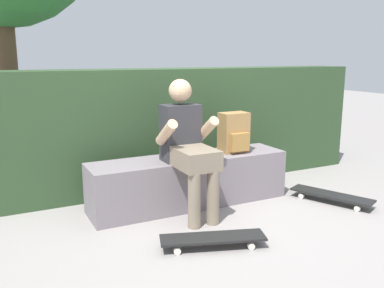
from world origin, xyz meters
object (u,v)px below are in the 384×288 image
person_skater (187,143)px  skateboard_beside_bench (331,195)px  skateboard_near_person (213,238)px  backpack_on_bench (234,133)px  bench_main (190,181)px

person_skater → skateboard_beside_bench: size_ratio=1.51×
skateboard_near_person → skateboard_beside_bench: size_ratio=1.01×
person_skater → backpack_on_bench: bearing=18.5°
bench_main → skateboard_beside_bench: bearing=-25.3°
bench_main → person_skater: size_ratio=1.60×
skateboard_near_person → skateboard_beside_bench: (1.54, 0.33, 0.00)m
skateboard_near_person → backpack_on_bench: bearing=50.5°
bench_main → backpack_on_bench: (0.49, -0.01, 0.43)m
bench_main → backpack_on_bench: size_ratio=4.91×
skateboard_near_person → skateboard_beside_bench: bearing=12.1°
person_skater → skateboard_beside_bench: (1.40, -0.38, -0.60)m
person_skater → skateboard_near_person: (-0.14, -0.71, -0.60)m
skateboard_near_person → backpack_on_bench: size_ratio=2.06×
skateboard_near_person → bench_main: bearing=74.0°
bench_main → person_skater: (-0.13, -0.22, 0.43)m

